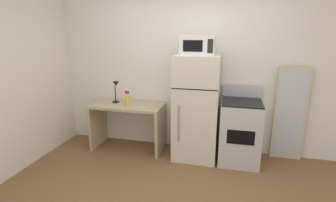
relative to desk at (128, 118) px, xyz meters
The scene contains 8 objects.
wall_back_white 1.29m from the desk, 19.68° to the left, with size 5.00×0.10×2.60m, color silver.
desk is the anchor object (origin of this frame).
desk_lamp 0.52m from the desk, 166.25° to the left, with size 0.14×0.12×0.35m.
spray_bottle 0.35m from the desk, 65.82° to the right, with size 0.06×0.06×0.25m.
refrigerator 1.13m from the desk, ahead, with size 0.64×0.62×1.56m.
microwave 1.60m from the desk, ahead, with size 0.46×0.35×0.26m.
oven_range 1.75m from the desk, ahead, with size 0.57×0.61×1.10m.
leaning_mirror 2.47m from the desk, ahead, with size 0.44×0.03×1.40m.
Camera 1 is at (0.59, -2.28, 1.86)m, focal length 27.26 mm.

